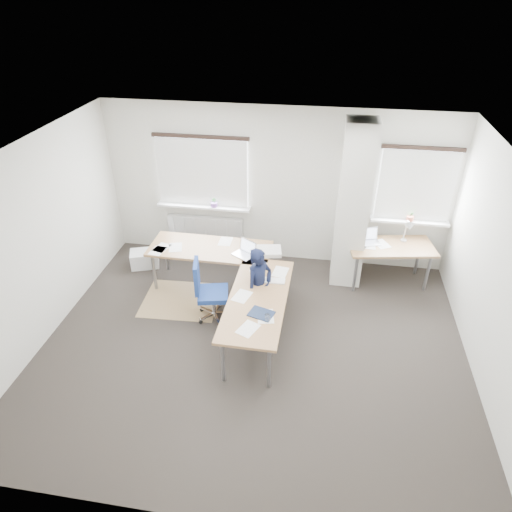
% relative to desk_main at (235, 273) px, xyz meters
% --- Properties ---
extents(ground, '(6.00, 6.00, 0.00)m').
position_rel_desk_main_xyz_m(ground, '(0.40, -0.81, -0.69)').
color(ground, black).
rests_on(ground, ground).
extents(room_shell, '(6.04, 5.04, 2.82)m').
position_rel_desk_main_xyz_m(room_shell, '(0.58, -0.36, 1.05)').
color(room_shell, beige).
rests_on(room_shell, ground).
extents(floor_mat, '(1.27, 1.09, 0.01)m').
position_rel_desk_main_xyz_m(floor_mat, '(-0.94, 0.07, -0.69)').
color(floor_mat, '#9C7E55').
rests_on(floor_mat, ground).
extents(white_crate, '(0.58, 0.49, 0.29)m').
position_rel_desk_main_xyz_m(white_crate, '(-1.89, 0.97, -0.55)').
color(white_crate, white).
rests_on(white_crate, ground).
extents(desk_main, '(2.40, 2.63, 0.96)m').
position_rel_desk_main_xyz_m(desk_main, '(0.00, 0.00, 0.00)').
color(desk_main, olive).
rests_on(desk_main, ground).
extents(desk_side, '(1.50, 0.93, 1.22)m').
position_rel_desk_main_xyz_m(desk_side, '(2.40, 1.15, -0.01)').
color(desk_side, olive).
rests_on(desk_side, ground).
extents(task_chair, '(0.57, 0.56, 1.02)m').
position_rel_desk_main_xyz_m(task_chair, '(-0.34, -0.27, -0.41)').
color(task_chair, navy).
rests_on(task_chair, ground).
extents(person, '(0.52, 0.56, 1.28)m').
position_rel_desk_main_xyz_m(person, '(0.41, -0.25, -0.05)').
color(person, black).
rests_on(person, ground).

